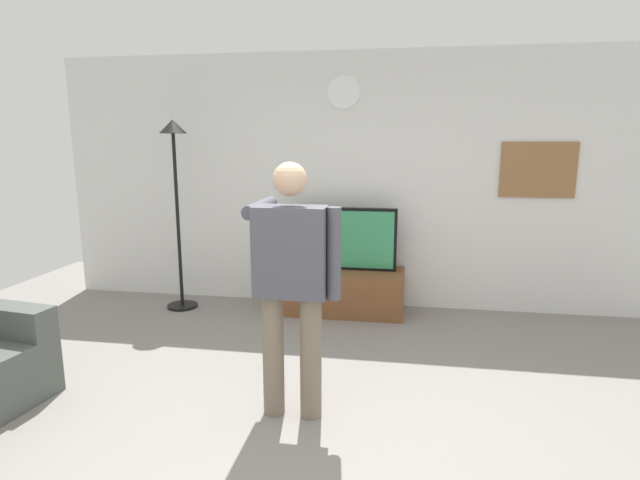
{
  "coord_description": "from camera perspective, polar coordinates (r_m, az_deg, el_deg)",
  "views": [
    {
      "loc": [
        0.59,
        -2.48,
        1.79
      ],
      "look_at": [
        -0.01,
        1.2,
        1.05
      ],
      "focal_mm": 28.27,
      "sensor_mm": 36.0,
      "label": 1
    }
  ],
  "objects": [
    {
      "name": "tv_stand",
      "position": [
        5.35,
        2.14,
        -5.78
      ],
      "size": [
        1.36,
        0.57,
        0.46
      ],
      "color": "brown",
      "rests_on": "ground_plane"
    },
    {
      "name": "wall_clock",
      "position": [
        5.43,
        2.71,
        16.38
      ],
      "size": [
        0.34,
        0.03,
        0.34
      ],
      "primitive_type": "cylinder",
      "rotation": [
        1.57,
        0.0,
        0.0
      ],
      "color": "white"
    },
    {
      "name": "framed_picture",
      "position": [
        5.54,
        23.44,
        7.29
      ],
      "size": [
        0.73,
        0.04,
        0.55
      ],
      "primitive_type": "cube",
      "color": "olive"
    },
    {
      "name": "ground_plane",
      "position": [
        3.11,
        -3.68,
        -23.89
      ],
      "size": [
        8.4,
        8.4,
        0.0
      ],
      "primitive_type": "plane",
      "color": "gray"
    },
    {
      "name": "floor_lamp",
      "position": [
        5.48,
        -16.05,
        7.01
      ],
      "size": [
        0.32,
        0.32,
        2.0
      ],
      "color": "black",
      "rests_on": "ground_plane"
    },
    {
      "name": "television",
      "position": [
        5.26,
        2.25,
        0.16
      ],
      "size": [
        1.18,
        0.07,
        0.65
      ],
      "color": "black",
      "rests_on": "tv_stand"
    },
    {
      "name": "back_wall",
      "position": [
        5.48,
        3.13,
        6.59
      ],
      "size": [
        6.4,
        0.1,
        2.7
      ],
      "primitive_type": "cube",
      "color": "silver",
      "rests_on": "ground_plane"
    },
    {
      "name": "person_standing_nearer_lamp",
      "position": [
        3.2,
        -3.25,
        -4.04
      ],
      "size": [
        0.63,
        0.78,
        1.66
      ],
      "color": "#7A6B56",
      "rests_on": "ground_plane"
    }
  ]
}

